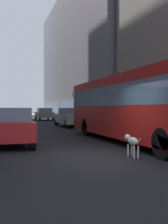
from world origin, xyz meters
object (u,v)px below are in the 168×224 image
object	(u,v)px
car_grey_wagon	(44,114)
transit_bus	(133,104)
car_silver_sedan	(70,117)
dalmatian_dog	(132,141)
car_red_coupe	(9,127)
car_yellow_taxi	(0,114)

from	to	relation	value
car_grey_wagon	transit_bus	bearing A→B (deg)	-90.00
car_silver_sedan	dalmatian_dog	distance (m)	14.89
car_red_coupe	car_grey_wagon	size ratio (longest dim) A/B	0.91
dalmatian_dog	car_grey_wagon	bearing A→B (deg)	86.25
car_grey_wagon	car_red_coupe	bearing A→B (deg)	-102.93
car_grey_wagon	dalmatian_dog	xyz separation A→B (m)	(-1.86, -28.38, -0.31)
car_yellow_taxi	transit_bus	bearing A→B (deg)	-77.62
transit_bus	dalmatian_dog	distance (m)	4.11
transit_bus	car_grey_wagon	size ratio (longest dim) A/B	2.60
car_yellow_taxi	car_red_coupe	size ratio (longest dim) A/B	1.10
transit_bus	car_red_coupe	bearing A→B (deg)	174.29
transit_bus	dalmatian_dog	xyz separation A→B (m)	(-1.86, -3.44, -1.26)
car_yellow_taxi	car_grey_wagon	world-z (taller)	same
transit_bus	car_red_coupe	size ratio (longest dim) A/B	2.87
car_yellow_taxi	car_red_coupe	distance (m)	24.96
car_grey_wagon	car_silver_sedan	bearing A→B (deg)	-90.00
car_red_coupe	car_grey_wagon	xyz separation A→B (m)	(5.60, 24.38, 0.00)
car_red_coupe	dalmatian_dog	bearing A→B (deg)	-46.93
car_red_coupe	dalmatian_dog	xyz separation A→B (m)	(3.74, -4.00, -0.31)
dalmatian_dog	car_red_coupe	bearing A→B (deg)	133.07
car_silver_sedan	dalmatian_dog	bearing A→B (deg)	-97.18
car_grey_wagon	dalmatian_dog	world-z (taller)	car_grey_wagon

